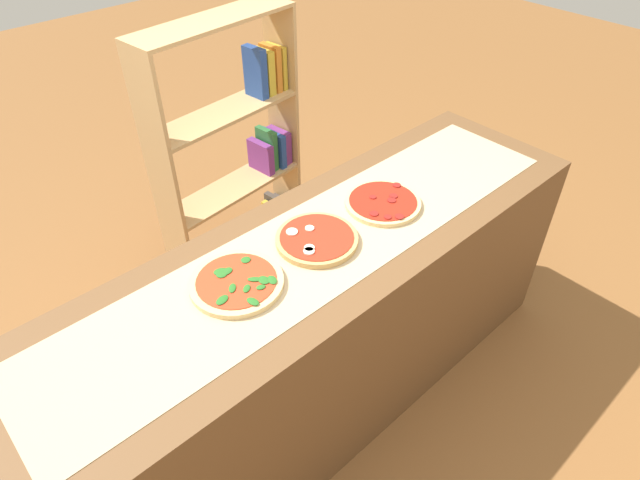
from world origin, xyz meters
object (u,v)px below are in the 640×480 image
pizza_spinach_0 (237,282)px  pizza_pepperoni_2 (383,203)px  pizza_mozzarella_1 (317,239)px  bookshelf (244,148)px

pizza_spinach_0 → pizza_pepperoni_2: pizza_spinach_0 is taller
pizza_mozzarella_1 → pizza_pepperoni_2: bearing=-1.3°
pizza_spinach_0 → bookshelf: 1.30m
pizza_pepperoni_2 → pizza_mozzarella_1: bearing=178.7°
pizza_spinach_0 → pizza_pepperoni_2: bearing=-1.7°
pizza_pepperoni_2 → bookshelf: bookshelf is taller
bookshelf → pizza_mozzarella_1: bearing=-112.0°
pizza_spinach_0 → pizza_mozzarella_1: (0.34, -0.01, 0.00)m
bookshelf → pizza_pepperoni_2: bearing=-94.5°
pizza_spinach_0 → pizza_pepperoni_2: size_ratio=1.04×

